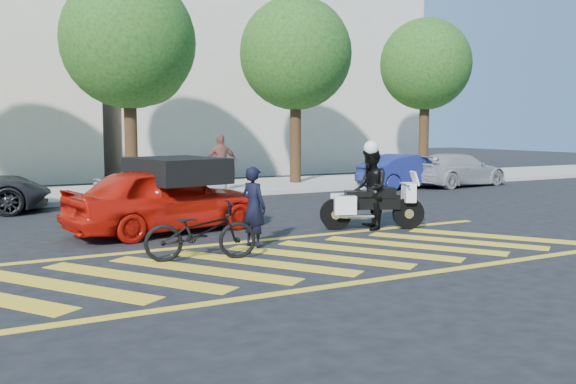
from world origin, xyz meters
name	(u,v)px	position (x,y,z in m)	size (l,w,h in m)	color
ground	(292,259)	(0.00, 0.00, 0.00)	(90.00, 90.00, 0.00)	black
sidewalk	(132,192)	(0.00, 12.00, 0.07)	(60.00, 5.00, 0.15)	#9E998E
crosswalk	(290,259)	(-0.04, 0.00, 0.00)	(12.33, 4.00, 0.01)	gold
building_right	(258,68)	(9.00, 21.00, 5.50)	(16.00, 8.00, 11.00)	beige
tree_center	(132,47)	(0.13, 12.06, 5.10)	(4.60, 4.60, 7.56)	black
tree_right	(298,58)	(6.63, 12.06, 5.05)	(4.40, 4.40, 7.41)	black
tree_far_right	(427,68)	(13.13, 12.06, 4.94)	(4.00, 4.00, 7.10)	black
officer_bike	(254,207)	(-0.13, 1.35, 0.79)	(0.58, 0.38, 1.58)	black
bicycle	(201,232)	(-1.46, 0.68, 0.51)	(0.68, 1.95, 1.03)	black
police_motorcycle	(371,204)	(3.10, 2.02, 0.58)	(2.27, 1.30, 1.06)	black
officer_moto	(371,189)	(3.08, 2.00, 0.94)	(0.91, 0.71, 1.88)	black
red_convertible	(165,199)	(-1.19, 3.79, 0.75)	(1.76, 4.38, 1.49)	#BD1308
parked_mid_right	(163,186)	(-0.10, 7.80, 0.65)	(1.54, 3.83, 1.31)	silver
parked_right	(408,171)	(9.90, 9.20, 0.66)	(1.39, 3.98, 1.31)	navy
parked_far_right	(457,170)	(12.17, 8.94, 0.65)	(1.83, 4.49, 1.30)	#929599
pedestrian_right	(221,162)	(2.72, 10.40, 1.13)	(1.14, 0.48, 1.95)	brown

